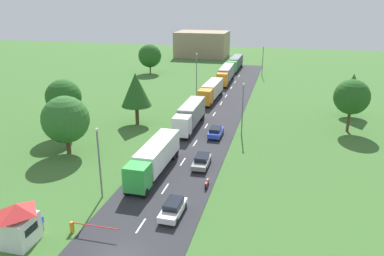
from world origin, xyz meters
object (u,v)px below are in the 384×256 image
at_px(truck_fourth, 226,74).
at_px(tree_oak, 63,97).
at_px(truck_third, 211,90).
at_px(lamppost_fourth, 263,60).
at_px(lamppost_lead, 99,159).
at_px(motorcycle_courier, 207,183).
at_px(car_second, 202,161).
at_px(car_lead, 173,208).
at_px(truck_second, 190,115).
at_px(car_third, 216,132).
at_px(truck_lead, 154,157).
at_px(tree_ash, 136,90).
at_px(distant_building, 202,44).
at_px(tree_elm, 352,97).
at_px(guard_booth, 19,224).
at_px(truck_fifth, 235,62).
at_px(tree_birch, 150,56).
at_px(tree_maple, 66,120).
at_px(lamppost_third, 197,72).
at_px(barrier_gate, 80,227).
at_px(tree_pine, 352,88).
at_px(lamppost_second, 243,106).
at_px(person_lead, 41,222).

xyz_separation_m(truck_fourth, tree_oak, (-17.71, -42.85, 3.60)).
height_order(truck_third, lamppost_fourth, lamppost_fourth).
bearing_deg(lamppost_lead, truck_third, 85.31).
bearing_deg(motorcycle_courier, car_second, 108.70).
bearing_deg(car_lead, truck_second, 100.55).
bearing_deg(car_third, truck_lead, -109.10).
bearing_deg(tree_ash, distant_building, 94.38).
relative_size(truck_lead, tree_elm, 1.54).
xyz_separation_m(truck_lead, car_lead, (4.79, -8.53, -1.22)).
bearing_deg(guard_booth, truck_second, 78.82).
distance_m(truck_second, car_second, 15.10).
relative_size(truck_fifth, tree_birch, 1.86).
relative_size(truck_lead, lamppost_lead, 1.65).
distance_m(truck_second, car_third, 5.98).
relative_size(truck_second, tree_maple, 1.57).
xyz_separation_m(truck_third, truck_fourth, (0.19, 17.81, 0.14)).
height_order(truck_lead, car_lead, truck_lead).
bearing_deg(tree_ash, tree_oak, -139.97).
relative_size(lamppost_third, tree_ash, 1.06).
height_order(lamppost_lead, lamppost_third, lamppost_third).
xyz_separation_m(car_third, tree_elm, (19.52, 7.47, 4.69)).
distance_m(lamppost_third, tree_birch, 28.17).
distance_m(car_second, barrier_gate, 17.86).
distance_m(guard_booth, distant_building, 109.88).
bearing_deg(lamppost_third, distant_building, 101.17).
bearing_deg(truck_lead, truck_third, 90.06).
height_order(truck_second, tree_pine, tree_pine).
distance_m(truck_fifth, car_lead, 78.98).
height_order(truck_third, lamppost_second, lamppost_second).
relative_size(truck_second, person_lead, 7.55).
xyz_separation_m(motorcycle_courier, lamppost_third, (-10.56, 40.03, 4.45)).
distance_m(truck_second, tree_oak, 19.39).
height_order(motorcycle_courier, lamppost_lead, lamppost_lead).
xyz_separation_m(lamppost_second, tree_ash, (-17.35, 0.90, 1.31)).
relative_size(car_second, person_lead, 2.67).
relative_size(lamppost_second, distant_building, 0.45).
height_order(tree_pine, tree_elm, tree_elm).
bearing_deg(distant_building, tree_oak, -91.86).
bearing_deg(tree_pine, car_third, -142.92).
relative_size(truck_fourth, guard_booth, 3.78).
bearing_deg(lamppost_third, car_lead, -79.52).
height_order(car_lead, barrier_gate, car_lead).
xyz_separation_m(lamppost_lead, tree_ash, (-5.49, 23.86, 1.45)).
height_order(truck_second, truck_third, truck_second).
distance_m(lamppost_third, distant_building, 56.93).
bearing_deg(distant_building, truck_lead, -81.02).
bearing_deg(tree_birch, lamppost_fourth, 5.47).
bearing_deg(guard_booth, tree_pine, 54.68).
bearing_deg(lamppost_lead, truck_fourth, 86.53).
xyz_separation_m(truck_fifth, lamppost_second, (8.28, -54.21, 2.33)).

